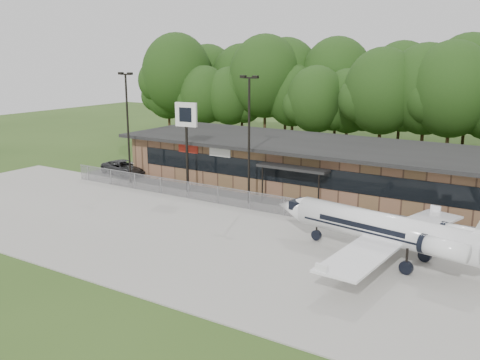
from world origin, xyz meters
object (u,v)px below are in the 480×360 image
Objects in this scene: suv at (124,168)px; terminal at (343,168)px; business_jet at (394,232)px; pole_sign at (186,124)px.

terminal is at bearing -63.70° from suv.
terminal is at bearing 131.56° from business_jet.
pole_sign is (-11.46, -7.14, 3.82)m from terminal.
business_jet is 2.98× the size of suv.
terminal is 5.23× the size of pole_sign.
terminal reaches higher than suv.
business_jet is (8.56, -13.59, -0.26)m from terminal.
terminal is 16.06m from business_jet.
terminal is 21.69m from suv.
pole_sign is at bearing -89.07° from suv.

